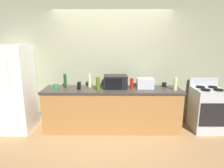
{
  "coord_description": "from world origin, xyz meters",
  "views": [
    {
      "loc": [
        0.03,
        -3.53,
        1.92
      ],
      "look_at": [
        0.0,
        0.4,
        1.0
      ],
      "focal_mm": 31.6,
      "sensor_mm": 36.0,
      "label": 1
    }
  ],
  "objects_px": {
    "refrigerator": "(13,89)",
    "microwave": "(116,82)",
    "stove_range": "(207,109)",
    "bottle_olive_oil": "(98,84)",
    "bottle_vinegar": "(175,84)",
    "mug_black": "(164,85)",
    "cordless_phone": "(79,86)",
    "bottle_hot_sauce": "(132,83)",
    "bottle_wine": "(65,81)",
    "mug_green": "(56,86)",
    "bottle_hand_soap": "(90,81)",
    "toaster_oven": "(145,83)"
  },
  "relations": [
    {
      "from": "bottle_hand_soap",
      "to": "mug_green",
      "type": "relative_size",
      "value": 2.71
    },
    {
      "from": "bottle_olive_oil",
      "to": "refrigerator",
      "type": "bearing_deg",
      "value": 176.17
    },
    {
      "from": "cordless_phone",
      "to": "bottle_hot_sauce",
      "type": "relative_size",
      "value": 0.69
    },
    {
      "from": "mug_black",
      "to": "refrigerator",
      "type": "bearing_deg",
      "value": -176.6
    },
    {
      "from": "bottle_olive_oil",
      "to": "mug_black",
      "type": "bearing_deg",
      "value": 12.38
    },
    {
      "from": "cordless_phone",
      "to": "toaster_oven",
      "type": "bearing_deg",
      "value": 8.88
    },
    {
      "from": "toaster_oven",
      "to": "bottle_vinegar",
      "type": "relative_size",
      "value": 1.34
    },
    {
      "from": "bottle_hand_soap",
      "to": "bottle_wine",
      "type": "height_order",
      "value": "bottle_wine"
    },
    {
      "from": "microwave",
      "to": "bottle_hot_sauce",
      "type": "bearing_deg",
      "value": -3.35
    },
    {
      "from": "bottle_hot_sauce",
      "to": "stove_range",
      "type": "bearing_deg",
      "value": -1.03
    },
    {
      "from": "toaster_oven",
      "to": "bottle_hot_sauce",
      "type": "bearing_deg",
      "value": -173.54
    },
    {
      "from": "stove_range",
      "to": "mug_black",
      "type": "height_order",
      "value": "stove_range"
    },
    {
      "from": "toaster_oven",
      "to": "mug_green",
      "type": "distance_m",
      "value": 1.85
    },
    {
      "from": "bottle_hot_sauce",
      "to": "bottle_vinegar",
      "type": "bearing_deg",
      "value": -9.09
    },
    {
      "from": "stove_range",
      "to": "toaster_oven",
      "type": "xyz_separation_m",
      "value": [
        -1.31,
        0.06,
        0.54
      ]
    },
    {
      "from": "refrigerator",
      "to": "bottle_vinegar",
      "type": "bearing_deg",
      "value": -1.87
    },
    {
      "from": "mug_green",
      "to": "bottle_hot_sauce",
      "type": "bearing_deg",
      "value": 0.7
    },
    {
      "from": "stove_range",
      "to": "bottle_hot_sauce",
      "type": "bearing_deg",
      "value": 178.97
    },
    {
      "from": "cordless_phone",
      "to": "bottle_hot_sauce",
      "type": "xyz_separation_m",
      "value": [
        1.08,
        0.07,
        0.03
      ]
    },
    {
      "from": "refrigerator",
      "to": "bottle_wine",
      "type": "distance_m",
      "value": 1.08
    },
    {
      "from": "stove_range",
      "to": "mug_green",
      "type": "height_order",
      "value": "stove_range"
    },
    {
      "from": "mug_green",
      "to": "microwave",
      "type": "bearing_deg",
      "value": 1.8
    },
    {
      "from": "stove_range",
      "to": "bottle_hot_sauce",
      "type": "xyz_separation_m",
      "value": [
        -1.59,
        0.03,
        0.55
      ]
    },
    {
      "from": "refrigerator",
      "to": "microwave",
      "type": "relative_size",
      "value": 3.75
    },
    {
      "from": "cordless_phone",
      "to": "bottle_olive_oil",
      "type": "distance_m",
      "value": 0.41
    },
    {
      "from": "bottle_olive_oil",
      "to": "mug_green",
      "type": "relative_size",
      "value": 2.57
    },
    {
      "from": "bottle_hot_sauce",
      "to": "mug_green",
      "type": "bearing_deg",
      "value": -179.3
    },
    {
      "from": "stove_range",
      "to": "bottle_wine",
      "type": "xyz_separation_m",
      "value": [
        -2.98,
        0.07,
        0.58
      ]
    },
    {
      "from": "mug_green",
      "to": "refrigerator",
      "type": "bearing_deg",
      "value": -179.41
    },
    {
      "from": "stove_range",
      "to": "bottle_olive_oil",
      "type": "xyz_separation_m",
      "value": [
        -2.28,
        -0.12,
        0.57
      ]
    },
    {
      "from": "bottle_wine",
      "to": "bottle_hot_sauce",
      "type": "relative_size",
      "value": 1.35
    },
    {
      "from": "stove_range",
      "to": "microwave",
      "type": "bearing_deg",
      "value": 178.57
    },
    {
      "from": "bottle_olive_oil",
      "to": "bottle_hot_sauce",
      "type": "relative_size",
      "value": 1.24
    },
    {
      "from": "microwave",
      "to": "bottle_vinegar",
      "type": "relative_size",
      "value": 1.89
    },
    {
      "from": "bottle_hot_sauce",
      "to": "mug_black",
      "type": "height_order",
      "value": "bottle_hot_sauce"
    },
    {
      "from": "bottle_vinegar",
      "to": "mug_green",
      "type": "xyz_separation_m",
      "value": [
        -2.42,
        0.12,
        -0.07
      ]
    },
    {
      "from": "microwave",
      "to": "bottle_vinegar",
      "type": "distance_m",
      "value": 1.2
    },
    {
      "from": "bottle_wine",
      "to": "bottle_olive_oil",
      "type": "height_order",
      "value": "bottle_wine"
    },
    {
      "from": "refrigerator",
      "to": "bottle_wine",
      "type": "relative_size",
      "value": 6.17
    },
    {
      "from": "cordless_phone",
      "to": "bottle_hand_soap",
      "type": "bearing_deg",
      "value": 46.3
    },
    {
      "from": "bottle_hot_sauce",
      "to": "bottle_vinegar",
      "type": "height_order",
      "value": "bottle_vinegar"
    },
    {
      "from": "refrigerator",
      "to": "microwave",
      "type": "bearing_deg",
      "value": 1.3
    },
    {
      "from": "bottle_vinegar",
      "to": "stove_range",
      "type": "bearing_deg",
      "value": 8.38
    },
    {
      "from": "bottle_hot_sauce",
      "to": "bottle_hand_soap",
      "type": "bearing_deg",
      "value": 173.2
    },
    {
      "from": "mug_black",
      "to": "stove_range",
      "type": "bearing_deg",
      "value": -12.08
    },
    {
      "from": "microwave",
      "to": "bottle_olive_oil",
      "type": "height_order",
      "value": "same"
    },
    {
      "from": "refrigerator",
      "to": "cordless_phone",
      "type": "xyz_separation_m",
      "value": [
        1.38,
        -0.04,
        0.07
      ]
    },
    {
      "from": "mug_black",
      "to": "bottle_hot_sauce",
      "type": "bearing_deg",
      "value": -167.33
    },
    {
      "from": "bottle_wine",
      "to": "mug_green",
      "type": "xyz_separation_m",
      "value": [
        -0.18,
        -0.07,
        -0.09
      ]
    },
    {
      "from": "bottle_vinegar",
      "to": "mug_black",
      "type": "relative_size",
      "value": 2.68
    }
  ]
}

